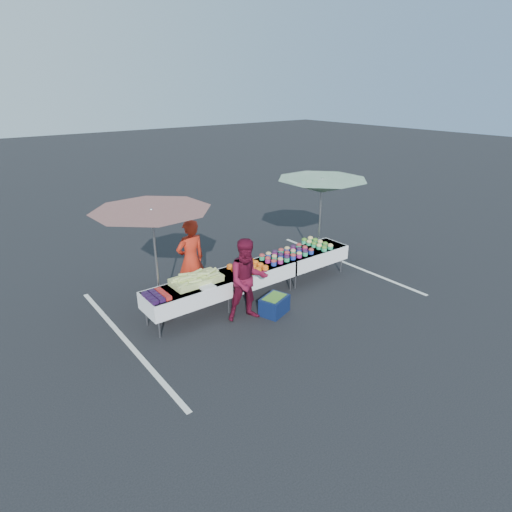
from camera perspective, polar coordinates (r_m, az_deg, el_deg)
ground at (r=10.18m, az=0.00°, el=-5.23°), size 80.00×80.00×0.00m
stripe_left at (r=8.85m, az=-16.94°, el=-10.76°), size 0.10×5.00×0.00m
stripe_right at (r=12.22m, az=11.97°, el=-0.94°), size 0.10×5.00×0.00m
table_left at (r=9.05m, az=-9.10°, el=-5.05°), size 1.86×0.81×0.75m
table_center at (r=9.93m, az=0.00°, el=-2.23°), size 1.86×0.81×0.75m
table_right at (r=11.03m, az=7.42°, el=0.11°), size 1.86×0.81×0.75m
berry_punnets at (r=8.63m, az=-13.11°, el=-5.20°), size 0.40×0.54×0.08m
corn_pile at (r=9.08m, az=-7.92°, el=-3.06°), size 1.16×0.57×0.26m
plastic_bags at (r=8.86m, az=-6.53°, el=-4.13°), size 0.30×0.25×0.05m
carrot_bowls at (r=9.69m, az=-1.13°, el=-1.45°), size 0.75×0.69×0.11m
potato_cups at (r=10.39m, az=4.15°, el=0.32°), size 1.34×0.58×0.16m
bean_baskets at (r=11.17m, az=8.14°, el=1.67°), size 0.36×0.86×0.15m
vendor at (r=9.79m, az=-8.68°, el=-0.51°), size 0.70×0.46×1.90m
customer at (r=8.82m, az=-1.10°, el=-3.24°), size 1.04×0.92×1.79m
umbrella_left at (r=8.61m, az=-13.67°, el=4.74°), size 3.01×3.01×2.42m
umbrella_right at (r=11.34m, az=8.76°, el=9.13°), size 3.10×3.10×2.41m
storage_bin at (r=9.33m, az=2.47°, el=-6.50°), size 0.72×0.62×0.40m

